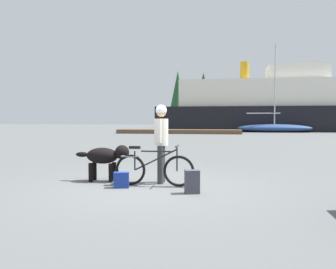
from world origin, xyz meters
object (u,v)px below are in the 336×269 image
at_px(bicycle, 154,169).
at_px(backpack, 192,182).
at_px(person_cyclist, 161,136).
at_px(handbag_pannier, 121,180).
at_px(sailboat_moored, 274,128).
at_px(dog, 106,156).
at_px(ferry_boat, 273,107).

distance_m(bicycle, backpack, 1.09).
relative_size(person_cyclist, backpack, 3.87).
bearing_deg(handbag_pannier, sailboat_moored, 76.60).
relative_size(dog, ferry_boat, 0.05).
bearing_deg(bicycle, sailboat_moored, 77.58).
height_order(bicycle, dog, bicycle).
bearing_deg(handbag_pannier, backpack, -10.96).
relative_size(bicycle, person_cyclist, 0.98).
height_order(bicycle, backpack, bicycle).
distance_m(handbag_pannier, ferry_boat, 37.45).
height_order(bicycle, ferry_boat, ferry_boat).
relative_size(handbag_pannier, sailboat_moored, 0.03).
height_order(dog, backpack, dog).
relative_size(handbag_pannier, ferry_boat, 0.01).
bearing_deg(backpack, dog, 155.51).
distance_m(dog, sailboat_moored, 32.30).
relative_size(bicycle, backpack, 3.81).
distance_m(dog, ferry_boat, 36.90).
bearing_deg(sailboat_moored, handbag_pannier, -103.40).
bearing_deg(backpack, person_cyclist, 129.37).
distance_m(person_cyclist, backpack, 1.52).
relative_size(backpack, handbag_pannier, 1.39).
distance_m(ferry_boat, sailboat_moored, 5.20).
relative_size(backpack, sailboat_moored, 0.05).
bearing_deg(bicycle, dog, 163.31).
bearing_deg(handbag_pannier, ferry_boat, 77.57).
bearing_deg(dog, sailboat_moored, 75.31).
distance_m(bicycle, ferry_boat, 37.01).
distance_m(bicycle, person_cyclist, 0.81).
bearing_deg(backpack, sailboat_moored, 79.34).
bearing_deg(person_cyclist, sailboat_moored, 77.61).
bearing_deg(sailboat_moored, bicycle, -102.42).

